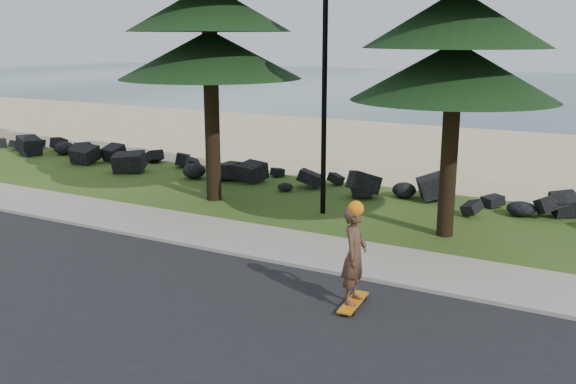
# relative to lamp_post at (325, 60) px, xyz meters

# --- Properties ---
(ground) EXTENTS (160.00, 160.00, 0.00)m
(ground) POSITION_rel_lamp_post_xyz_m (0.00, -3.20, -4.13)
(ground) COLOR #305019
(ground) RESTS_ON ground
(road) EXTENTS (160.00, 7.00, 0.02)m
(road) POSITION_rel_lamp_post_xyz_m (0.00, -7.70, -4.12)
(road) COLOR black
(road) RESTS_ON ground
(kerb) EXTENTS (160.00, 0.20, 0.10)m
(kerb) POSITION_rel_lamp_post_xyz_m (0.00, -4.10, -4.08)
(kerb) COLOR #A39B93
(kerb) RESTS_ON ground
(sidewalk) EXTENTS (160.00, 2.00, 0.08)m
(sidewalk) POSITION_rel_lamp_post_xyz_m (0.00, -3.00, -4.09)
(sidewalk) COLOR gray
(sidewalk) RESTS_ON ground
(beach_sand) EXTENTS (160.00, 15.00, 0.01)m
(beach_sand) POSITION_rel_lamp_post_xyz_m (0.00, 11.30, -4.13)
(beach_sand) COLOR tan
(beach_sand) RESTS_ON ground
(ocean) EXTENTS (160.00, 58.00, 0.01)m
(ocean) POSITION_rel_lamp_post_xyz_m (0.00, 47.80, -4.13)
(ocean) COLOR #325260
(ocean) RESTS_ON ground
(seawall_boulders) EXTENTS (60.00, 2.40, 1.10)m
(seawall_boulders) POSITION_rel_lamp_post_xyz_m (0.00, 2.40, -4.13)
(seawall_boulders) COLOR black
(seawall_boulders) RESTS_ON ground
(lamp_post) EXTENTS (0.25, 0.14, 8.14)m
(lamp_post) POSITION_rel_lamp_post_xyz_m (0.00, 0.00, 0.00)
(lamp_post) COLOR black
(lamp_post) RESTS_ON ground
(skateboarder) EXTENTS (0.47, 1.07, 1.97)m
(skateboarder) POSITION_rel_lamp_post_xyz_m (3.23, -5.47, -3.14)
(skateboarder) COLOR orange
(skateboarder) RESTS_ON ground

